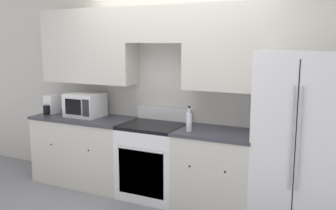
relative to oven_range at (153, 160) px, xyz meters
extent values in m
plane|color=gray|center=(0.20, -0.31, -0.45)|extent=(12.00, 12.00, 0.00)
cube|color=beige|center=(0.20, 0.35, 0.85)|extent=(8.00, 0.06, 2.60)
cube|color=beige|center=(-1.03, 0.15, 1.35)|extent=(1.33, 0.33, 0.95)
cube|color=beige|center=(0.00, 0.15, 1.61)|extent=(0.74, 0.33, 0.43)
cube|color=beige|center=(1.23, 0.15, 1.35)|extent=(1.72, 0.33, 0.95)
cube|color=beige|center=(-1.03, 0.00, -0.02)|extent=(1.33, 0.62, 0.86)
cube|color=#383842|center=(-1.03, 0.00, 0.42)|extent=(1.35, 0.64, 0.03)
sphere|color=black|center=(-1.33, -0.31, 0.11)|extent=(0.03, 0.03, 0.03)
sphere|color=black|center=(-0.73, -0.31, 0.11)|extent=(0.03, 0.03, 0.03)
cube|color=beige|center=(0.80, 0.00, -0.02)|extent=(0.87, 0.62, 0.86)
cube|color=#383842|center=(0.80, 0.00, 0.42)|extent=(0.89, 0.64, 0.03)
sphere|color=black|center=(0.61, -0.31, 0.11)|extent=(0.03, 0.03, 0.03)
sphere|color=black|center=(1.00, -0.31, 0.11)|extent=(0.03, 0.03, 0.03)
cube|color=white|center=(0.00, 0.00, -0.03)|extent=(0.74, 0.62, 0.85)
cube|color=black|center=(0.00, -0.30, -0.07)|extent=(0.59, 0.01, 0.55)
cube|color=black|center=(0.00, 0.00, 0.42)|extent=(0.74, 0.62, 0.04)
cube|color=white|center=(0.00, 0.28, 0.52)|extent=(0.74, 0.04, 0.16)
cylinder|color=silver|center=(0.00, -0.33, 0.21)|extent=(0.59, 0.02, 0.02)
cube|color=white|center=(1.66, 0.04, 0.44)|extent=(0.86, 0.70, 1.79)
cube|color=black|center=(1.66, -0.31, 0.44)|extent=(0.01, 0.01, 1.64)
cylinder|color=#B7B7BC|center=(1.63, -0.33, 0.53)|extent=(0.02, 0.02, 0.98)
cylinder|color=#B7B7BC|center=(1.70, -0.33, 0.53)|extent=(0.02, 0.02, 0.98)
cube|color=white|center=(-1.04, 0.04, 0.59)|extent=(0.45, 0.38, 0.31)
cube|color=black|center=(-1.08, -0.15, 0.59)|extent=(0.25, 0.01, 0.20)
cube|color=#262628|center=(-0.88, -0.15, 0.59)|extent=(0.10, 0.01, 0.21)
cylinder|color=silver|center=(0.52, -0.13, 0.54)|extent=(0.06, 0.06, 0.20)
cylinder|color=silver|center=(0.52, -0.13, 0.67)|extent=(0.03, 0.03, 0.06)
cylinder|color=black|center=(0.52, -0.13, 0.71)|extent=(0.03, 0.03, 0.02)
cube|color=white|center=(-1.58, 0.01, 0.57)|extent=(0.14, 0.19, 0.25)
cylinder|color=black|center=(-1.58, -0.10, 0.51)|extent=(0.10, 0.10, 0.11)
camera|label=1|loc=(2.08, -3.84, 1.42)|focal=40.00mm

